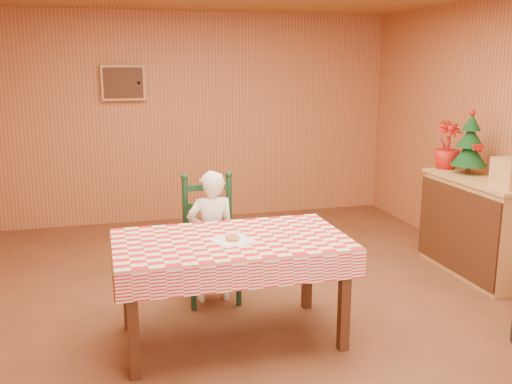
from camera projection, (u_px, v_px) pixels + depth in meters
ground at (262, 310)px, 4.68m from camera, size 6.00×6.00×0.00m
cabin_walls at (245, 82)px, 4.78m from camera, size 5.10×6.05×2.65m
dining_table at (231, 249)px, 4.05m from camera, size 1.66×0.96×0.77m
ladder_chair at (210, 241)px, 4.83m from camera, size 0.44×0.40×1.08m
seated_child at (212, 237)px, 4.76m from camera, size 0.41×0.27×1.12m
napkin at (232, 240)px, 3.98m from camera, size 0.33×0.33×0.00m
donut at (232, 238)px, 3.98m from camera, size 0.13×0.13×0.03m
shelf_unit at (479, 226)px, 5.41m from camera, size 0.54×1.24×0.93m
christmas_tree at (470, 145)px, 5.48m from camera, size 0.34×0.34×0.62m
flower_arrangement at (447, 145)px, 5.76m from camera, size 0.28×0.28×0.48m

